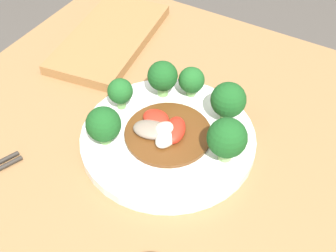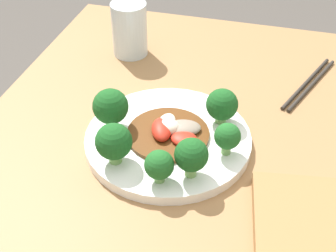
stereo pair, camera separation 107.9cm
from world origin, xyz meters
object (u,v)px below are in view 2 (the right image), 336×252
object	(u,v)px
stirfry_center	(170,131)
drinking_glass	(130,29)
broccoli_south	(111,107)
plate	(168,139)
broccoli_east	(159,165)
broccoli_north	(227,137)
broccoli_northwest	(222,105)
chopsticks	(309,84)
broccoli_northeast	(191,155)
broccoli_southeast	(114,142)

from	to	relation	value
stirfry_center	drinking_glass	bearing A→B (deg)	-149.10
broccoli_south	stirfry_center	world-z (taller)	broccoli_south
plate	broccoli_east	size ratio (longest dim) A/B	5.11
broccoli_north	stirfry_center	size ratio (longest dim) A/B	0.41
broccoli_northwest	chopsticks	xyz separation A→B (m)	(-0.18, 0.14, -0.05)
broccoli_south	broccoli_east	distance (m)	0.15
broccoli_northeast	broccoli_northwest	xyz separation A→B (m)	(-0.14, 0.02, -0.00)
stirfry_center	broccoli_northwest	bearing A→B (deg)	127.54
drinking_glass	plate	bearing A→B (deg)	30.29
stirfry_center	drinking_glass	size ratio (longest dim) A/B	1.20
stirfry_center	chopsticks	distance (m)	0.32
broccoli_northwest	chopsticks	bearing A→B (deg)	141.28
broccoli_east	chopsticks	bearing A→B (deg)	148.82
plate	broccoli_southeast	xyz separation A→B (m)	(0.08, -0.06, 0.05)
broccoli_south	broccoli_northeast	xyz separation A→B (m)	(0.08, 0.15, -0.00)
broccoli_northwest	broccoli_southeast	distance (m)	0.20
plate	broccoli_northwest	size ratio (longest dim) A/B	4.35
broccoli_east	chopsticks	world-z (taller)	broccoli_east
drinking_glass	broccoli_south	bearing A→B (deg)	12.40
broccoli_northwest	broccoli_southeast	bearing A→B (deg)	-45.01
plate	stirfry_center	xyz separation A→B (m)	(-0.00, 0.00, 0.02)
broccoli_northwest	stirfry_center	bearing A→B (deg)	-52.46
broccoli_east	stirfry_center	bearing A→B (deg)	-173.43
broccoli_north	broccoli_south	bearing A→B (deg)	-94.19
broccoli_south	stirfry_center	distance (m)	0.10
chopsticks	broccoli_north	bearing A→B (deg)	-25.50
plate	broccoli_east	distance (m)	0.11
broccoli_northwest	broccoli_southeast	size ratio (longest dim) A/B	0.93
drinking_glass	chopsticks	xyz separation A→B (m)	(0.03, 0.38, -0.05)
broccoli_north	broccoli_northwest	size ratio (longest dim) A/B	0.87
broccoli_north	drinking_glass	size ratio (longest dim) A/B	0.49
plate	broccoli_southeast	bearing A→B (deg)	-37.85
chopsticks	broccoli_northwest	bearing A→B (deg)	-38.72
broccoli_south	broccoli_northeast	bearing A→B (deg)	63.60
broccoli_southeast	broccoli_east	world-z (taller)	broccoli_southeast
plate	broccoli_north	xyz separation A→B (m)	(0.02, 0.10, 0.04)
plate	broccoli_south	world-z (taller)	broccoli_south
broccoli_southeast	broccoli_east	size ratio (longest dim) A/B	1.27
broccoli_south	drinking_glass	distance (m)	0.28
broccoli_northwest	drinking_glass	xyz separation A→B (m)	(-0.21, -0.23, 0.00)
broccoli_southeast	drinking_glass	distance (m)	0.36
broccoli_northeast	broccoli_southeast	distance (m)	0.12
broccoli_southeast	broccoli_east	distance (m)	0.08
broccoli_east	stirfry_center	xyz separation A→B (m)	(-0.10, -0.01, -0.02)
broccoli_southeast	stirfry_center	bearing A→B (deg)	141.66
broccoli_south	broccoli_northeast	distance (m)	0.17
chopsticks	broccoli_east	bearing A→B (deg)	-31.18
broccoli_northeast	broccoli_east	distance (m)	0.05
broccoli_southeast	chopsticks	xyz separation A→B (m)	(-0.32, 0.28, -0.05)
broccoli_north	drinking_glass	bearing A→B (deg)	-138.05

